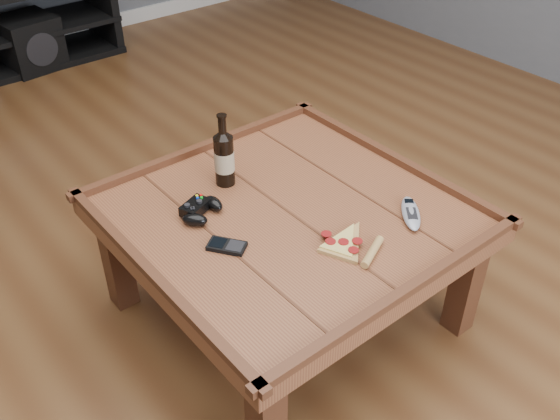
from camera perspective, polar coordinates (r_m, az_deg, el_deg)
ground at (r=2.26m, az=0.64°, el=-9.35°), size 6.00×6.00×0.00m
coffee_table at (r=2.00m, az=0.71°, el=-1.48°), size 1.03×1.03×0.48m
media_console at (r=4.31m, az=-24.20°, el=14.72°), size 1.40×0.45×0.50m
beer_bottle at (r=2.05m, az=-5.13°, el=4.89°), size 0.07×0.07×0.25m
game_controller at (r=1.95m, az=-7.28°, el=0.04°), size 0.16×0.14×0.04m
pizza_slice at (r=1.83m, az=6.19°, el=-3.24°), size 0.23×0.28×0.02m
smartphone at (r=1.82m, az=-4.89°, el=-3.29°), size 0.11×0.12×0.01m
remote_control at (r=1.97m, az=11.87°, el=-0.28°), size 0.16×0.17×0.03m
subwoofer at (r=4.30m, az=-21.93°, el=14.00°), size 0.36×0.36×0.32m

